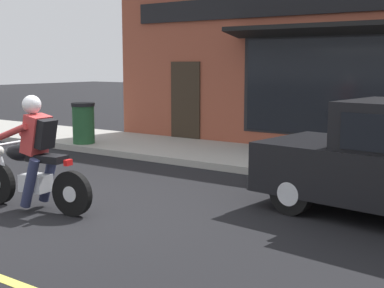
% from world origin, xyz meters
% --- Properties ---
extents(ground_plane, '(80.00, 80.00, 0.00)m').
position_xyz_m(ground_plane, '(0.00, 0.00, 0.00)').
color(ground_plane, black).
extents(sidewalk_curb, '(2.60, 22.00, 0.14)m').
position_xyz_m(sidewalk_curb, '(5.11, 3.00, 0.07)').
color(sidewalk_curb, '#9E9B93').
rests_on(sidewalk_curb, ground).
extents(storefront_building, '(1.25, 9.62, 4.20)m').
position_xyz_m(storefront_building, '(6.64, -0.43, 2.11)').
color(storefront_building, brown).
rests_on(storefront_building, ground).
extents(motorcycle_with_rider, '(0.64, 2.02, 1.62)m').
position_xyz_m(motorcycle_with_rider, '(-0.01, 0.24, 0.68)').
color(motorcycle_with_rider, black).
rests_on(motorcycle_with_rider, ground).
extents(trash_bin, '(0.56, 0.56, 0.98)m').
position_xyz_m(trash_bin, '(4.20, 3.70, 0.64)').
color(trash_bin, '#23512D').
rests_on(trash_bin, sidewalk_curb).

